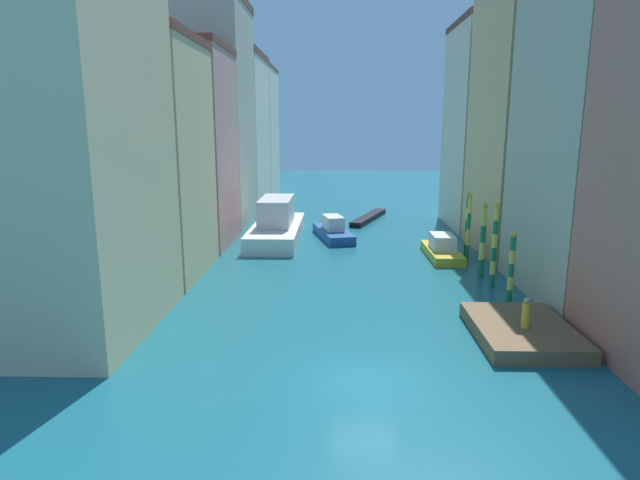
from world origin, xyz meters
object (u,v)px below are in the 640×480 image
object	(u,v)px
mooring_pole_2	(483,239)
gondola_black	(369,217)
mooring_pole_4	(467,224)
motorboat_0	(442,249)
mooring_pole_1	(494,244)
motorboat_1	(333,231)
person_on_dock	(526,314)
mooring_pole_3	(469,227)
waterfront_dock	(522,331)
mooring_pole_0	(511,267)
vaporetto_white	(277,225)

from	to	relation	value
mooring_pole_2	gondola_black	bearing A→B (deg)	105.76
mooring_pole_4	motorboat_0	world-z (taller)	mooring_pole_4
mooring_pole_1	motorboat_0	bearing A→B (deg)	101.43
mooring_pole_2	motorboat_1	size ratio (longest dim) A/B	0.63
person_on_dock	gondola_black	size ratio (longest dim) A/B	0.14
gondola_black	mooring_pole_3	bearing A→B (deg)	-70.64
mooring_pole_1	person_on_dock	bearing A→B (deg)	-96.28
mooring_pole_3	waterfront_dock	bearing A→B (deg)	-93.71
motorboat_0	motorboat_1	size ratio (longest dim) A/B	0.84
mooring_pole_0	motorboat_0	world-z (taller)	mooring_pole_0
mooring_pole_3	mooring_pole_4	size ratio (longest dim) A/B	1.00
gondola_black	motorboat_0	xyz separation A→B (m)	(4.46, -16.09, 0.35)
mooring_pole_1	motorboat_0	xyz separation A→B (m)	(-1.53, 7.57, -2.03)
waterfront_dock	mooring_pole_3	size ratio (longest dim) A/B	1.26
person_on_dock	vaporetto_white	bearing A→B (deg)	121.70
waterfront_dock	mooring_pole_3	xyz separation A→B (m)	(0.93, 14.36, 2.13)
mooring_pole_1	mooring_pole_3	distance (m)	6.47
mooring_pole_3	vaporetto_white	size ratio (longest dim) A/B	0.38
motorboat_1	motorboat_0	bearing A→B (deg)	-39.62
mooring_pole_2	vaporetto_white	bearing A→B (deg)	142.56
person_on_dock	gondola_black	bearing A→B (deg)	99.00
vaporetto_white	motorboat_0	world-z (taller)	vaporetto_white
mooring_pole_2	vaporetto_white	world-z (taller)	mooring_pole_2
mooring_pole_3	vaporetto_white	distance (m)	16.15
vaporetto_white	gondola_black	xyz separation A→B (m)	(8.44, 10.13, -1.03)
mooring_pole_2	mooring_pole_3	distance (m)	3.99
motorboat_0	mooring_pole_2	bearing A→B (deg)	-73.37
waterfront_dock	mooring_pole_4	world-z (taller)	mooring_pole_4
vaporetto_white	person_on_dock	bearing A→B (deg)	-58.30
waterfront_dock	mooring_pole_0	xyz separation A→B (m)	(1.02, 5.05, 1.69)
mooring_pole_1	mooring_pole_2	size ratio (longest dim) A/B	1.09
mooring_pole_2	waterfront_dock	bearing A→B (deg)	-94.79
person_on_dock	mooring_pole_3	xyz separation A→B (m)	(0.97, 14.82, 1.15)
mooring_pole_0	gondola_black	size ratio (longest dim) A/B	0.41
motorboat_1	mooring_pole_4	bearing A→B (deg)	-34.13
mooring_pole_4	waterfront_dock	bearing A→B (deg)	-94.03
mooring_pole_2	mooring_pole_1	bearing A→B (deg)	-89.72
mooring_pole_1	motorboat_0	size ratio (longest dim) A/B	0.82
person_on_dock	mooring_pole_4	world-z (taller)	mooring_pole_4
vaporetto_white	motorboat_1	size ratio (longest dim) A/B	1.69
person_on_dock	motorboat_0	size ratio (longest dim) A/B	0.22
mooring_pole_4	gondola_black	bearing A→B (deg)	111.11
mooring_pole_2	person_on_dock	bearing A→B (deg)	-94.79
vaporetto_white	motorboat_0	bearing A→B (deg)	-24.80
mooring_pole_1	mooring_pole_3	bearing A→B (deg)	89.55
mooring_pole_1	vaporetto_white	distance (m)	19.83
mooring_pole_4	person_on_dock	bearing A→B (deg)	-94.05
mooring_pole_0	vaporetto_white	distance (m)	21.92
mooring_pole_2	gondola_black	distance (m)	22.11
gondola_black	mooring_pole_0	bearing A→B (deg)	-76.99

